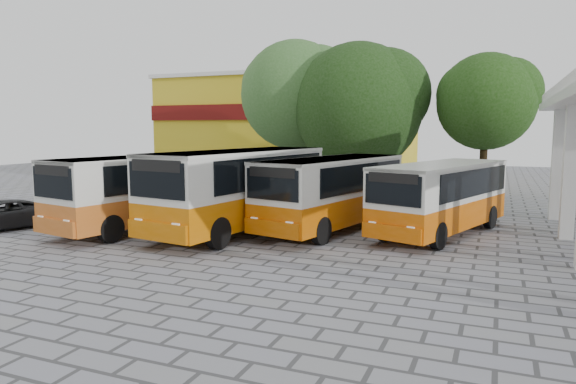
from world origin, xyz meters
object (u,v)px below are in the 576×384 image
at_px(bus_centre_left, 240,185).
at_px(bus_centre_right, 333,188).
at_px(bus_far_right, 442,194).
at_px(bus_far_left, 146,187).

bearing_deg(bus_centre_left, bus_centre_right, 36.50).
bearing_deg(bus_centre_right, bus_centre_left, -139.18).
bearing_deg(bus_far_right, bus_centre_right, -152.31).
distance_m(bus_centre_right, bus_far_right, 4.04).
bearing_deg(bus_centre_right, bus_far_left, -147.33).
relative_size(bus_centre_left, bus_centre_right, 1.09).
bearing_deg(bus_far_right, bus_centre_left, -143.72).
xyz_separation_m(bus_far_left, bus_centre_right, (6.87, 2.44, -0.03)).
bearing_deg(bus_far_left, bus_far_right, 27.14).
bearing_deg(bus_centre_right, bus_far_right, 22.49).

